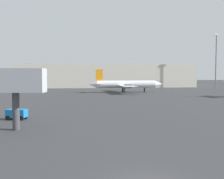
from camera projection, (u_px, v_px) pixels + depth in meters
name	position (u px, v px, depth m)	size (l,w,h in m)	color
airplane_distant	(126.00, 84.00, 81.64)	(24.74, 23.10, 7.57)	white
baggage_cart	(17.00, 114.00, 30.90)	(2.64, 1.88, 1.30)	#1972BF
light_mast_right	(216.00, 58.00, 111.00)	(2.40, 0.50, 24.49)	slate
terminal_building	(106.00, 76.00, 123.23)	(84.34, 23.09, 10.99)	beige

